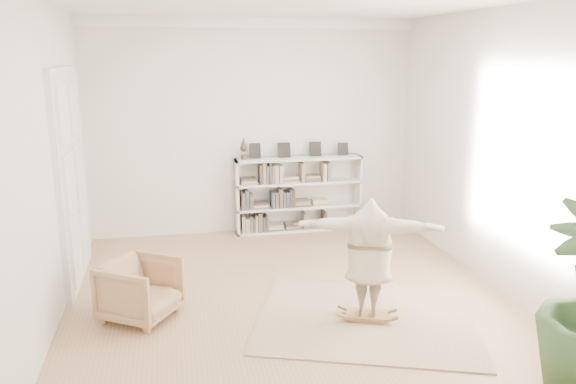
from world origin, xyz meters
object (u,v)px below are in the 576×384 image
at_px(armchair, 140,289).
at_px(rocker_board, 367,315).
at_px(bookshelf, 298,195).
at_px(person, 369,254).

xyz_separation_m(armchair, rocker_board, (2.57, -0.61, -0.29)).
relative_size(bookshelf, armchair, 2.82).
distance_m(bookshelf, rocker_board, 3.59).
xyz_separation_m(armchair, person, (2.57, -0.61, 0.46)).
bearing_deg(person, bookshelf, -69.79).
bearing_deg(bookshelf, armchair, -131.18).
relative_size(armchair, rocker_board, 1.42).
bearing_deg(armchair, bookshelf, -8.10).
height_order(armchair, person, person).
distance_m(rocker_board, person, 0.75).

